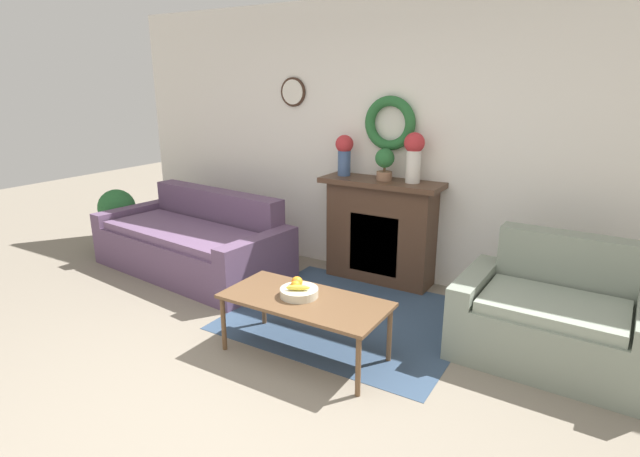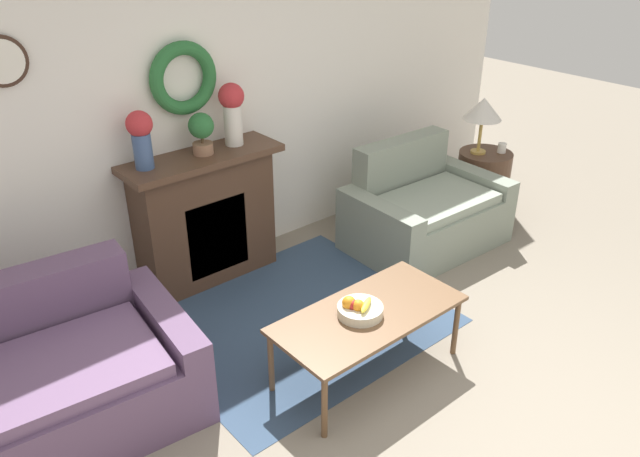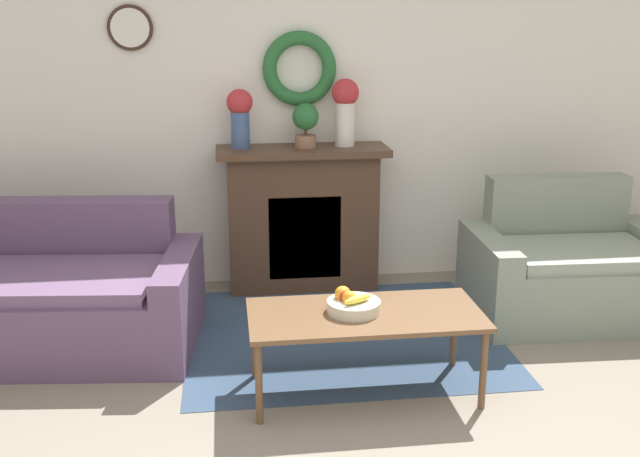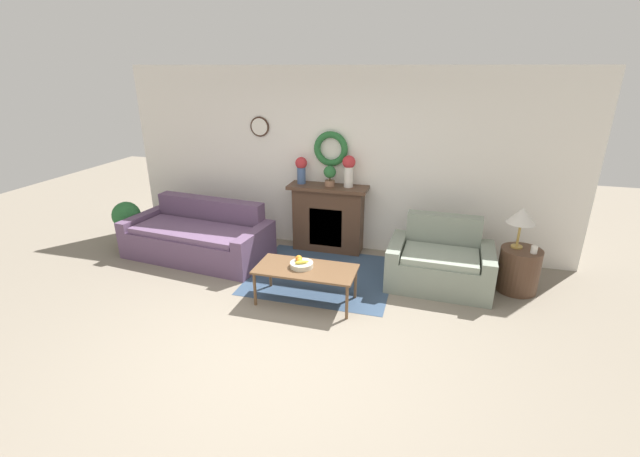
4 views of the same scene
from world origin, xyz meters
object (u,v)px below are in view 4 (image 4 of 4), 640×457
object	(u,v)px
loveseat_right	(440,263)
potted_plant_floor_by_couch	(127,219)
couch_left	(199,237)
side_table_by_loveseat	(519,270)
vase_on_mantel_right	(349,169)
fireplace	(328,218)
mug	(534,250)
vase_on_mantel_left	(301,168)
fruit_bowl	(301,264)
table_lamp	(522,216)
coffee_table	(306,271)
potted_plant_on_mantel	(330,174)

from	to	relation	value
loveseat_right	potted_plant_floor_by_couch	xyz separation A→B (m)	(-4.76, 0.02, 0.14)
couch_left	side_table_by_loveseat	xyz separation A→B (m)	(4.44, 0.14, -0.01)
vase_on_mantel_right	potted_plant_floor_by_couch	size ratio (longest dim) A/B	0.65
vase_on_mantel_right	fireplace	bearing A→B (deg)	-178.93
mug	vase_on_mantel_left	distance (m)	3.32
fruit_bowl	side_table_by_loveseat	world-z (taller)	fruit_bowl
table_lamp	vase_on_mantel_right	size ratio (longest dim) A/B	1.13
vase_on_mantel_left	coffee_table	bearing A→B (deg)	-70.66
coffee_table	mug	size ratio (longest dim) A/B	13.37
fruit_bowl	potted_plant_on_mantel	bearing A→B (deg)	92.21
loveseat_right	mug	size ratio (longest dim) A/B	14.80
couch_left	vase_on_mantel_right	distance (m)	2.44
table_lamp	potted_plant_floor_by_couch	xyz separation A→B (m)	(-5.66, -0.14, -0.53)
fruit_bowl	potted_plant_floor_by_couch	xyz separation A→B (m)	(-3.16, 0.89, -0.05)
fruit_bowl	mug	xyz separation A→B (m)	(2.67, 0.89, 0.12)
table_lamp	potted_plant_on_mantel	size ratio (longest dim) A/B	1.73
coffee_table	vase_on_mantel_left	xyz separation A→B (m)	(-0.57, 1.62, 0.85)
mug	vase_on_mantel_left	bearing A→B (deg)	167.49
coffee_table	vase_on_mantel_left	distance (m)	1.91
loveseat_right	fruit_bowl	world-z (taller)	loveseat_right
vase_on_mantel_right	potted_plant_floor_by_couch	xyz separation A→B (m)	(-3.38, -0.71, -0.85)
couch_left	potted_plant_floor_by_couch	size ratio (longest dim) A/B	3.09
coffee_table	mug	world-z (taller)	mug
fireplace	potted_plant_floor_by_couch	size ratio (longest dim) A/B	1.66
table_lamp	vase_on_mantel_left	distance (m)	3.07
fireplace	potted_plant_on_mantel	size ratio (longest dim) A/B	3.93
fireplace	potted_plant_floor_by_couch	world-z (taller)	fireplace
fruit_bowl	side_table_by_loveseat	distance (m)	2.75
fireplace	vase_on_mantel_right	xyz separation A→B (m)	(0.30, 0.01, 0.78)
coffee_table	side_table_by_loveseat	distance (m)	2.69
fruit_bowl	vase_on_mantel_left	world-z (taller)	vase_on_mantel_left
coffee_table	vase_on_mantel_right	world-z (taller)	vase_on_mantel_right
side_table_by_loveseat	coffee_table	bearing A→B (deg)	-158.14
table_lamp	side_table_by_loveseat	bearing A→B (deg)	-38.66
side_table_by_loveseat	couch_left	bearing A→B (deg)	-178.13
loveseat_right	side_table_by_loveseat	world-z (taller)	loveseat_right
fruit_bowl	mug	distance (m)	2.82
fireplace	mug	distance (m)	2.84
couch_left	potted_plant_floor_by_couch	bearing A→B (deg)	-176.67
vase_on_mantel_left	vase_on_mantel_right	bearing A→B (deg)	0.00
fruit_bowl	vase_on_mantel_right	size ratio (longest dim) A/B	0.60
table_lamp	mug	world-z (taller)	table_lamp
vase_on_mantel_right	potted_plant_on_mantel	bearing A→B (deg)	-175.87
mug	vase_on_mantel_right	distance (m)	2.64
fruit_bowl	coffee_table	bearing A→B (deg)	-17.60
side_table_by_loveseat	potted_plant_floor_by_couch	size ratio (longest dim) A/B	0.79
mug	vase_on_mantel_right	world-z (taller)	vase_on_mantel_right
side_table_by_loveseat	table_lamp	world-z (taller)	table_lamp
coffee_table	side_table_by_loveseat	xyz separation A→B (m)	(2.50, 1.00, -0.13)
fireplace	side_table_by_loveseat	distance (m)	2.72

